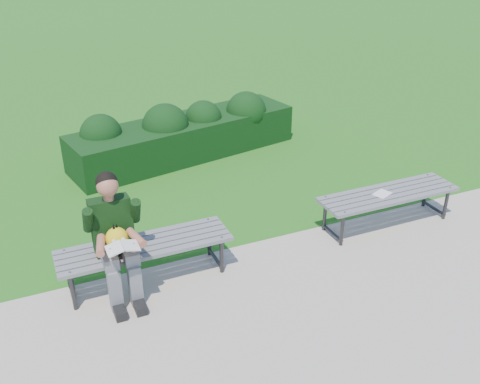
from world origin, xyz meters
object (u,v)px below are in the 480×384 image
(paper_sheet, at_px, (382,194))
(seated_boy, at_px, (115,234))
(bench_right, at_px, (388,196))
(hedge, at_px, (184,133))
(bench_left, at_px, (145,248))

(paper_sheet, bearing_deg, seated_boy, -179.47)
(bench_right, height_order, seated_boy, seated_boy)
(hedge, bearing_deg, bench_left, -115.10)
(hedge, bearing_deg, bench_right, -63.21)
(bench_left, relative_size, bench_right, 1.00)
(hedge, xyz_separation_m, seated_boy, (-1.75, -3.20, 0.32))
(seated_boy, relative_size, paper_sheet, 5.00)
(bench_left, bearing_deg, bench_right, -1.16)
(bench_left, xyz_separation_m, bench_right, (3.05, -0.06, 0.00))
(seated_boy, bearing_deg, hedge, 61.25)
(bench_right, relative_size, paper_sheet, 6.84)
(bench_left, distance_m, paper_sheet, 2.96)
(hedge, relative_size, paper_sheet, 14.62)
(bench_left, relative_size, seated_boy, 1.37)
(bench_right, bearing_deg, hedge, 116.79)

